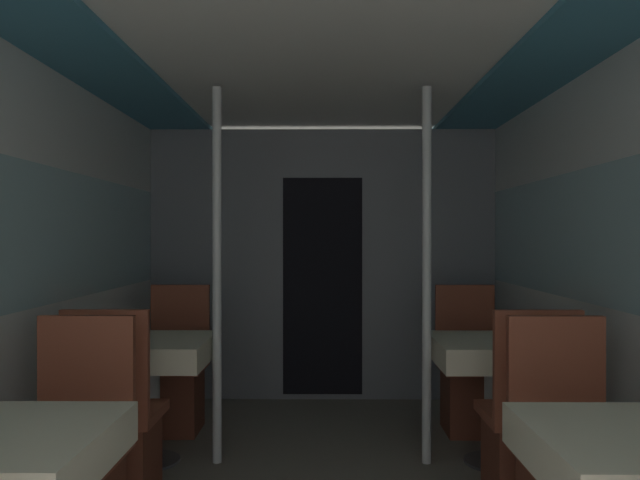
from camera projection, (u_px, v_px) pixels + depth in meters
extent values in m
cube|color=silver|center=(20.00, 284.00, 2.94)|extent=(0.05, 6.53, 2.19)
cube|color=#9EC6D1|center=(22.00, 235.00, 2.94)|extent=(0.03, 6.01, 0.71)
cube|color=silver|center=(624.00, 284.00, 2.92)|extent=(0.05, 6.53, 2.19)
cube|color=#9EC6D1|center=(622.00, 235.00, 2.92)|extent=(0.03, 6.01, 0.71)
cube|color=white|center=(321.00, 41.00, 2.93)|extent=(2.85, 6.53, 0.04)
cube|color=teal|center=(74.00, 49.00, 2.93)|extent=(0.51, 6.27, 0.03)
cube|color=teal|center=(570.00, 48.00, 2.92)|extent=(0.51, 6.27, 0.03)
cube|color=slate|center=(323.00, 264.00, 5.08)|extent=(2.79, 0.08, 2.19)
cube|color=black|center=(323.00, 286.00, 5.03)|extent=(0.64, 0.01, 1.75)
cube|color=brown|center=(69.00, 456.00, 2.48)|extent=(0.41, 0.41, 0.05)
cube|color=brown|center=(87.00, 375.00, 2.66)|extent=(0.41, 0.04, 0.51)
cylinder|color=#4C4C51|center=(150.00, 461.00, 3.63)|extent=(0.34, 0.34, 0.01)
cylinder|color=#B7B7BC|center=(150.00, 401.00, 3.63)|extent=(0.11, 0.11, 0.68)
cube|color=#B2B2B7|center=(150.00, 341.00, 3.63)|extent=(0.65, 0.65, 0.02)
cube|color=beige|center=(150.00, 351.00, 3.63)|extent=(0.69, 0.69, 0.14)
cube|color=brown|center=(118.00, 461.00, 3.07)|extent=(0.35, 0.35, 0.42)
cube|color=brown|center=(118.00, 414.00, 3.06)|extent=(0.41, 0.41, 0.05)
cube|color=brown|center=(105.00, 365.00, 2.88)|extent=(0.41, 0.04, 0.51)
cube|color=brown|center=(174.00, 401.00, 4.20)|extent=(0.35, 0.35, 0.42)
cube|color=brown|center=(174.00, 366.00, 4.20)|extent=(0.41, 0.41, 0.05)
cube|color=brown|center=(180.00, 321.00, 4.38)|extent=(0.41, 0.04, 0.51)
cylinder|color=silver|center=(217.00, 275.00, 3.63)|extent=(0.05, 0.05, 2.19)
cube|color=brown|center=(573.00, 457.00, 2.46)|extent=(0.41, 0.41, 0.05)
cube|color=brown|center=(556.00, 376.00, 2.65)|extent=(0.41, 0.04, 0.51)
cylinder|color=#4C4C51|center=(494.00, 462.00, 3.62)|extent=(0.34, 0.34, 0.01)
cylinder|color=#B7B7BC|center=(494.00, 402.00, 3.62)|extent=(0.11, 0.11, 0.68)
cube|color=#B2B2B7|center=(494.00, 342.00, 3.62)|extent=(0.65, 0.65, 0.02)
cube|color=beige|center=(494.00, 351.00, 3.62)|extent=(0.69, 0.69, 0.14)
cube|color=brown|center=(525.00, 463.00, 3.05)|extent=(0.35, 0.35, 0.42)
cube|color=brown|center=(525.00, 415.00, 3.05)|extent=(0.41, 0.41, 0.05)
cube|color=brown|center=(538.00, 366.00, 2.86)|extent=(0.41, 0.04, 0.51)
cube|color=brown|center=(471.00, 401.00, 4.19)|extent=(0.35, 0.35, 0.42)
cube|color=brown|center=(471.00, 367.00, 4.19)|extent=(0.41, 0.41, 0.05)
cube|color=brown|center=(465.00, 321.00, 4.37)|extent=(0.41, 0.04, 0.51)
cylinder|color=silver|center=(427.00, 275.00, 3.62)|extent=(0.05, 0.05, 2.19)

